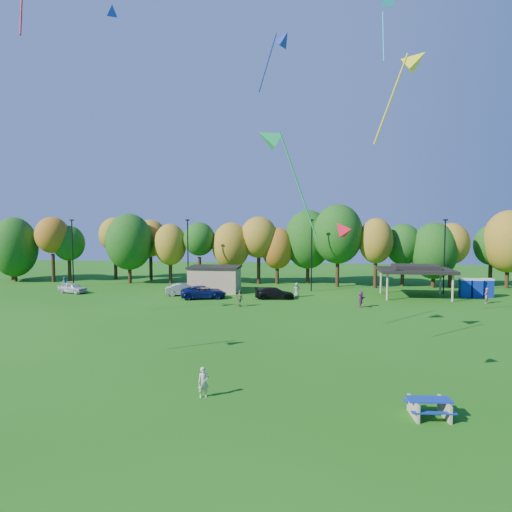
# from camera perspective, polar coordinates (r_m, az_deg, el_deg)

# --- Properties ---
(ground) EXTENTS (160.00, 160.00, 0.00)m
(ground) POSITION_cam_1_polar(r_m,az_deg,el_deg) (19.76, -0.52, -21.99)
(ground) COLOR #19600F
(ground) RESTS_ON ground
(tree_line) EXTENTS (93.57, 10.55, 11.15)m
(tree_line) POSITION_cam_1_polar(r_m,az_deg,el_deg) (63.22, 4.26, 1.70)
(tree_line) COLOR black
(tree_line) RESTS_ON ground
(lamp_posts) EXTENTS (64.50, 0.25, 9.09)m
(lamp_posts) POSITION_cam_1_polar(r_m,az_deg,el_deg) (57.68, 6.96, 0.42)
(lamp_posts) COLOR black
(lamp_posts) RESTS_ON ground
(utility_building) EXTENTS (6.30, 4.30, 3.25)m
(utility_building) POSITION_cam_1_polar(r_m,az_deg,el_deg) (57.37, -5.18, -2.86)
(utility_building) COLOR tan
(utility_building) RESTS_ON ground
(pavilion) EXTENTS (8.20, 6.20, 3.77)m
(pavilion) POSITION_cam_1_polar(r_m,az_deg,el_deg) (56.03, 19.29, -1.62)
(pavilion) COLOR tan
(pavilion) RESTS_ON ground
(porta_potties) EXTENTS (3.75, 1.50, 2.18)m
(porta_potties) POSITION_cam_1_polar(r_m,az_deg,el_deg) (59.04, 25.83, -3.60)
(porta_potties) COLOR #0B2797
(porta_potties) RESTS_ON ground
(picnic_table) EXTENTS (2.05, 1.75, 0.83)m
(picnic_table) POSITION_cam_1_polar(r_m,az_deg,el_deg) (22.89, 20.81, -17.17)
(picnic_table) COLOR tan
(picnic_table) RESTS_ON ground
(kite_flyer) EXTENTS (0.66, 0.58, 1.52)m
(kite_flyer) POSITION_cam_1_polar(r_m,az_deg,el_deg) (23.74, -6.58, -15.41)
(kite_flyer) COLOR beige
(kite_flyer) RESTS_ON ground
(car_a) EXTENTS (4.11, 2.56, 1.30)m
(car_a) POSITION_cam_1_polar(r_m,az_deg,el_deg) (60.64, -21.97, -3.71)
(car_a) COLOR silver
(car_a) RESTS_ON ground
(car_b) EXTENTS (4.55, 2.56, 1.42)m
(car_b) POSITION_cam_1_polar(r_m,az_deg,el_deg) (55.11, -9.01, -4.16)
(car_b) COLOR gray
(car_b) RESTS_ON ground
(car_c) EXTENTS (5.67, 3.74, 1.45)m
(car_c) POSITION_cam_1_polar(r_m,az_deg,el_deg) (52.65, -6.58, -4.52)
(car_c) COLOR #0E1754
(car_c) RESTS_ON ground
(car_d) EXTENTS (4.65, 2.29, 1.30)m
(car_d) POSITION_cam_1_polar(r_m,az_deg,el_deg) (52.13, 2.33, -4.66)
(car_d) COLOR black
(car_d) RESTS_ON ground
(far_person_0) EXTENTS (0.99, 1.01, 1.70)m
(far_person_0) POSITION_cam_1_polar(r_m,az_deg,el_deg) (47.41, -2.03, -5.31)
(far_person_0) COLOR olive
(far_person_0) RESTS_ON ground
(far_person_1) EXTENTS (0.98, 0.88, 1.65)m
(far_person_1) POSITION_cam_1_polar(r_m,az_deg,el_deg) (64.22, -22.80, -3.15)
(far_person_1) COLOR teal
(far_person_1) RESTS_ON ground
(far_person_2) EXTENTS (0.64, 0.73, 1.69)m
(far_person_2) POSITION_cam_1_polar(r_m,az_deg,el_deg) (55.09, 26.84, -4.44)
(far_person_2) COLOR #C45C79
(far_person_2) RESTS_ON ground
(far_person_3) EXTENTS (0.99, 1.63, 1.68)m
(far_person_3) POSITION_cam_1_polar(r_m,az_deg,el_deg) (48.17, 12.98, -5.28)
(far_person_3) COLOR #8A396A
(far_person_3) RESTS_ON ground
(far_person_4) EXTENTS (0.85, 0.58, 1.68)m
(far_person_4) POSITION_cam_1_polar(r_m,az_deg,el_deg) (53.52, 5.12, -4.23)
(far_person_4) COLOR #719364
(far_person_4) RESTS_ON ground
(kite_0) EXTENTS (2.74, 1.65, 4.45)m
(kite_0) POSITION_cam_1_polar(r_m,az_deg,el_deg) (35.55, 3.44, 25.44)
(kite_0) COLOR #1B3398
(kite_3) EXTENTS (1.35, 1.23, 1.09)m
(kite_3) POSITION_cam_1_polar(r_m,az_deg,el_deg) (22.93, 10.59, 3.39)
(kite_3) COLOR red
(kite_6) EXTENTS (1.37, 1.51, 1.21)m
(kite_6) POSITION_cam_1_polar(r_m,az_deg,el_deg) (40.73, -17.56, 27.25)
(kite_6) COLOR #1730D1
(kite_7) EXTENTS (4.39, 1.95, 7.46)m
(kite_7) POSITION_cam_1_polar(r_m,az_deg,el_deg) (30.13, 1.52, 14.43)
(kite_7) COLOR green
(kite_9) EXTENTS (3.30, 1.78, 5.48)m
(kite_9) POSITION_cam_1_polar(r_m,az_deg,el_deg) (28.85, 19.33, 22.04)
(kite_9) COLOR yellow
(kite_11) EXTENTS (1.68, 3.95, 6.60)m
(kite_11) POSITION_cam_1_polar(r_m,az_deg,el_deg) (52.59, 16.08, 28.33)
(kite_11) COLOR #28CAFF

